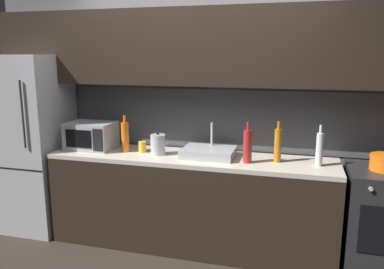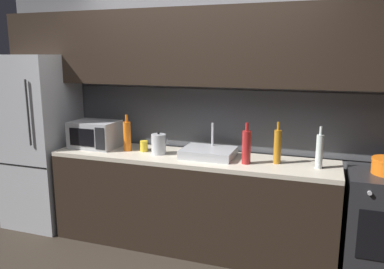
{
  "view_description": "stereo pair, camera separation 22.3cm",
  "coord_description": "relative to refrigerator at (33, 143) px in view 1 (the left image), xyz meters",
  "views": [
    {
      "loc": [
        0.94,
        -2.43,
        1.83
      ],
      "look_at": [
        0.02,
        0.9,
        1.11
      ],
      "focal_mm": 35.74,
      "sensor_mm": 36.0,
      "label": 1
    },
    {
      "loc": [
        1.15,
        -2.37,
        1.83
      ],
      "look_at": [
        0.02,
        0.9,
        1.11
      ],
      "focal_mm": 35.74,
      "sensor_mm": 36.0,
      "label": 2
    }
  ],
  "objects": [
    {
      "name": "back_wall",
      "position": [
        1.72,
        0.3,
        0.63
      ],
      "size": [
        4.42,
        0.44,
        2.5
      ],
      "color": "slate",
      "rests_on": "ground"
    },
    {
      "name": "counter_run",
      "position": [
        1.72,
        0.0,
        -0.47
      ],
      "size": [
        2.68,
        0.6,
        0.9
      ],
      "color": "black",
      "rests_on": "ground"
    },
    {
      "name": "refrigerator",
      "position": [
        0.0,
        0.0,
        0.0
      ],
      "size": [
        0.68,
        0.69,
        1.83
      ],
      "color": "#ADAFB5",
      "rests_on": "ground"
    },
    {
      "name": "oven_range",
      "position": [
        3.4,
        -0.0,
        -0.47
      ],
      "size": [
        0.6,
        0.62,
        0.9
      ],
      "color": "#232326",
      "rests_on": "ground"
    },
    {
      "name": "microwave",
      "position": [
        0.68,
        0.02,
        0.12
      ],
      "size": [
        0.46,
        0.35,
        0.27
      ],
      "color": "#A8AAAF",
      "rests_on": "counter_run"
    },
    {
      "name": "sink_basin",
      "position": [
        1.89,
        0.03,
        0.02
      ],
      "size": [
        0.48,
        0.38,
        0.3
      ],
      "color": "#ADAFB5",
      "rests_on": "counter_run"
    },
    {
      "name": "kettle",
      "position": [
        1.41,
        -0.02,
        0.08
      ],
      "size": [
        0.18,
        0.14,
        0.22
      ],
      "color": "#B7BABF",
      "rests_on": "counter_run"
    },
    {
      "name": "wine_bottle_red",
      "position": [
        2.26,
        -0.08,
        0.13
      ],
      "size": [
        0.08,
        0.08,
        0.36
      ],
      "color": "#A82323",
      "rests_on": "counter_run"
    },
    {
      "name": "wine_bottle_clear",
      "position": [
        2.87,
        -0.01,
        0.13
      ],
      "size": [
        0.06,
        0.06,
        0.36
      ],
      "color": "silver",
      "rests_on": "counter_run"
    },
    {
      "name": "wine_bottle_orange",
      "position": [
        1.06,
        -0.01,
        0.13
      ],
      "size": [
        0.07,
        0.07,
        0.36
      ],
      "color": "orange",
      "rests_on": "counter_run"
    },
    {
      "name": "wine_bottle_amber",
      "position": [
        2.52,
        0.02,
        0.14
      ],
      "size": [
        0.06,
        0.06,
        0.37
      ],
      "color": "#B27019",
      "rests_on": "counter_run"
    },
    {
      "name": "mug_yellow",
      "position": [
        1.23,
        0.02,
        0.04
      ],
      "size": [
        0.07,
        0.07,
        0.11
      ],
      "primitive_type": "cylinder",
      "color": "gold",
      "rests_on": "counter_run"
    }
  ]
}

